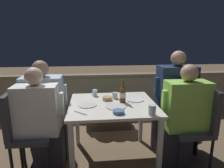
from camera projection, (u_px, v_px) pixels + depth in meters
ground_plane at (113, 159)px, 2.53m from camera, size 16.00×16.00×0.00m
parapet_wall at (104, 93)px, 4.01m from camera, size 9.00×0.18×0.78m
dining_table at (113, 111)px, 2.37m from camera, size 1.01×0.91×0.74m
planter_hedge at (108, 108)px, 3.35m from camera, size 0.74×0.47×0.58m
chair_left_near at (22, 126)px, 2.17m from camera, size 0.43×0.42×0.95m
person_white_polo at (41, 122)px, 2.18m from camera, size 0.51×0.26×1.20m
chair_left_far at (30, 116)px, 2.42m from camera, size 0.43×0.42×0.95m
person_blue_shirt at (47, 111)px, 2.43m from camera, size 0.52×0.26×1.24m
chair_right_near at (199, 120)px, 2.31m from camera, size 0.43×0.42×0.95m
person_green_blouse at (182, 117)px, 2.28m from camera, size 0.52×0.26×1.22m
chair_right_far at (187, 110)px, 2.64m from camera, size 0.43×0.42×0.95m
person_navy_jumper at (173, 103)px, 2.59m from camera, size 0.52×0.26×1.34m
beer_bottle at (123, 94)px, 2.37m from camera, size 0.07×0.07×0.27m
plate_0 at (87, 105)px, 2.29m from camera, size 0.22×0.22×0.01m
plate_1 at (135, 99)px, 2.48m from camera, size 0.23×0.23×0.01m
plate_2 at (115, 106)px, 2.24m from camera, size 0.24×0.24×0.01m
bowl_0 at (107, 98)px, 2.47m from camera, size 0.12×0.12×0.04m
bowl_1 at (119, 111)px, 2.05m from camera, size 0.12×0.12×0.04m
glass_cup_0 at (115, 95)px, 2.53m from camera, size 0.07×0.07×0.08m
glass_cup_1 at (152, 110)px, 2.00m from camera, size 0.08×0.08×0.10m
glass_cup_2 at (95, 93)px, 2.64m from camera, size 0.07×0.07×0.08m
fork_0 at (81, 113)px, 2.06m from camera, size 0.14×0.13×0.01m
potted_plant at (175, 109)px, 3.22m from camera, size 0.29×0.29×0.59m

